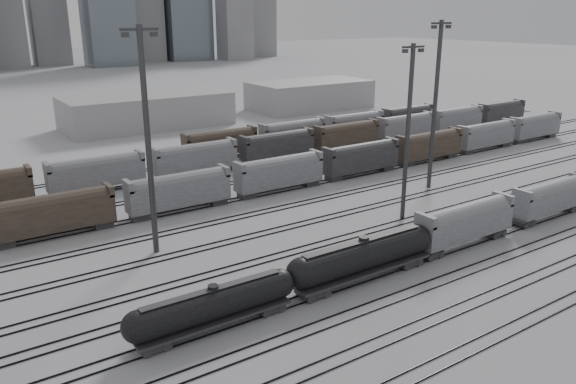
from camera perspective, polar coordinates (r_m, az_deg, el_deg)
ground at (r=61.46m, az=9.35°, el=-8.71°), size 900.00×900.00×0.00m
tracks at (r=73.90m, az=0.07°, el=-3.74°), size 220.00×71.50×0.16m
tank_car_a at (r=51.22m, az=-7.54°, el=-11.31°), size 16.72×2.79×4.13m
tank_car_b at (r=59.92m, az=7.65°, el=-6.47°), size 19.05×3.17×4.71m
hopper_car_a at (r=70.86m, az=17.56°, el=-2.82°), size 14.71×2.92×5.26m
hopper_car_b at (r=85.01m, az=25.11°, el=-0.42°), size 13.97×2.78×5.00m
light_mast_b at (r=64.84m, az=-14.07°, el=5.34°), size 4.16×0.67×26.01m
light_mast_c at (r=76.19m, az=12.09°, el=6.26°), size 3.76×0.60×23.52m
light_mast_d at (r=91.32m, az=14.73°, el=8.83°), size 4.19×0.67×26.20m
bg_string_near at (r=88.68m, az=-0.90°, el=1.81°), size 151.00×3.00×5.60m
bg_string_mid at (r=106.94m, az=-1.10°, el=4.58°), size 151.00×3.00×5.60m
bg_string_far at (r=123.23m, az=3.74°, el=6.31°), size 66.00×3.00×5.60m
warehouse_mid at (r=144.81m, az=-14.11°, el=8.02°), size 40.00×18.00×8.00m
warehouse_right at (r=168.29m, az=2.25°, el=9.82°), size 35.00×18.00×8.00m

